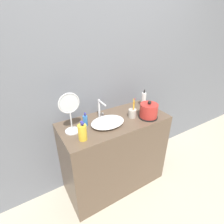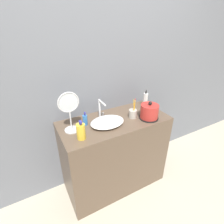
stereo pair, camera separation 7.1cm
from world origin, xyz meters
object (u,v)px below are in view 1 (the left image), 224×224
(shampoo_bottle, at_px, (82,132))
(mouthwash_bottle, at_px, (144,99))
(vanity_mirror, at_px, (70,111))
(lotion_bottle, at_px, (85,121))
(toothbrush_cup, at_px, (132,113))
(faucet, at_px, (100,108))
(electric_kettle, at_px, (149,111))

(shampoo_bottle, distance_m, mouthwash_bottle, 0.88)
(mouthwash_bottle, xyz_separation_m, vanity_mirror, (-0.88, -0.07, 0.12))
(lotion_bottle, xyz_separation_m, shampoo_bottle, (-0.11, -0.19, 0.02))
(lotion_bottle, distance_m, mouthwash_bottle, 0.74)
(toothbrush_cup, distance_m, vanity_mirror, 0.64)
(lotion_bottle, distance_m, vanity_mirror, 0.21)
(faucet, distance_m, mouthwash_bottle, 0.55)
(lotion_bottle, relative_size, shampoo_bottle, 0.77)
(faucet, bearing_deg, vanity_mirror, -165.85)
(lotion_bottle, bearing_deg, mouthwash_bottle, 3.05)
(lotion_bottle, bearing_deg, faucet, 14.68)
(electric_kettle, bearing_deg, toothbrush_cup, 145.82)
(vanity_mirror, bearing_deg, electric_kettle, -11.88)
(toothbrush_cup, bearing_deg, shampoo_bottle, -170.98)
(mouthwash_bottle, distance_m, vanity_mirror, 0.89)
(toothbrush_cup, height_order, vanity_mirror, vanity_mirror)
(toothbrush_cup, bearing_deg, lotion_bottle, 167.99)
(lotion_bottle, bearing_deg, vanity_mirror, -166.56)
(faucet, xyz_separation_m, vanity_mirror, (-0.33, -0.08, 0.09))
(toothbrush_cup, height_order, shampoo_bottle, toothbrush_cup)
(faucet, xyz_separation_m, toothbrush_cup, (0.29, -0.15, -0.06))
(mouthwash_bottle, height_order, vanity_mirror, vanity_mirror)
(lotion_bottle, height_order, shampoo_bottle, shampoo_bottle)
(lotion_bottle, bearing_deg, electric_kettle, -17.51)
(electric_kettle, bearing_deg, mouthwash_bottle, 60.48)
(faucet, relative_size, shampoo_bottle, 1.13)
(electric_kettle, height_order, mouthwash_bottle, mouthwash_bottle)
(lotion_bottle, relative_size, mouthwash_bottle, 0.65)
(toothbrush_cup, relative_size, mouthwash_bottle, 1.01)
(electric_kettle, bearing_deg, vanity_mirror, 168.12)
(toothbrush_cup, bearing_deg, mouthwash_bottle, 27.90)
(faucet, relative_size, mouthwash_bottle, 0.95)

